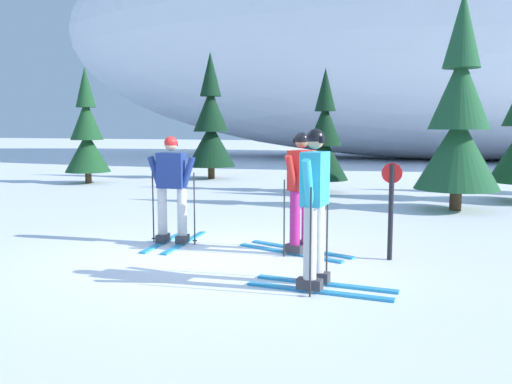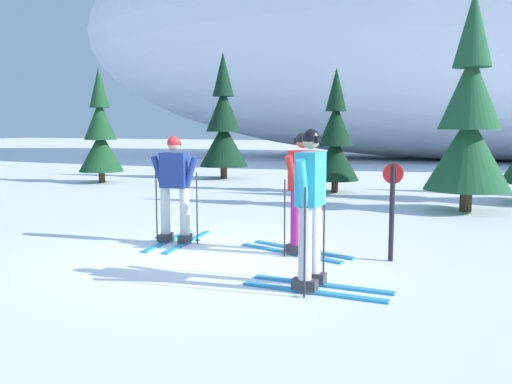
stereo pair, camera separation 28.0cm
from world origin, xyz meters
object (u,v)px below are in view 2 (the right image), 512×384
object	(u,v)px
skier_navy_jacket	(175,188)
trail_marker_post	(392,206)
pine_tree_far_left	(100,135)
pine_tree_left	(223,126)
pine_tree_center_right	(469,120)
pine_tree_center_left	(335,141)
skier_red_jacket	(302,192)
skier_cyan_jacket	(311,206)

from	to	relation	value
skier_navy_jacket	trail_marker_post	bearing A→B (deg)	0.74
skier_navy_jacket	pine_tree_far_left	xyz separation A→B (m)	(-6.85, 7.38, 0.67)
trail_marker_post	pine_tree_left	bearing A→B (deg)	125.05
skier_navy_jacket	pine_tree_far_left	world-z (taller)	pine_tree_far_left
pine_tree_center_right	skier_navy_jacket	bearing A→B (deg)	-130.05
pine_tree_center_left	trail_marker_post	distance (m)	7.92
skier_red_jacket	skier_cyan_jacket	bearing A→B (deg)	-70.48
pine_tree_left	trail_marker_post	distance (m)	12.31
skier_navy_jacket	pine_tree_center_left	world-z (taller)	pine_tree_center_left
skier_red_jacket	pine_tree_far_left	distance (m)	11.56
pine_tree_center_left	pine_tree_center_right	distance (m)	4.24
pine_tree_center_left	trail_marker_post	world-z (taller)	pine_tree_center_left
skier_red_jacket	pine_tree_far_left	xyz separation A→B (m)	(-8.91, 7.33, 0.65)
skier_navy_jacket	pine_tree_left	size ratio (longest dim) A/B	0.40
pine_tree_center_right	trail_marker_post	bearing A→B (deg)	-100.65
skier_red_jacket	pine_tree_far_left	bearing A→B (deg)	140.58
skier_navy_jacket	trail_marker_post	size ratio (longest dim) A/B	1.28
skier_cyan_jacket	skier_navy_jacket	size ratio (longest dim) A/B	1.05
pine_tree_center_right	trail_marker_post	distance (m)	5.30
pine_tree_left	pine_tree_center_left	world-z (taller)	pine_tree_left
skier_cyan_jacket	pine_tree_center_left	world-z (taller)	pine_tree_center_left
pine_tree_left	trail_marker_post	world-z (taller)	pine_tree_left
skier_red_jacket	pine_tree_left	distance (m)	11.61
skier_navy_jacket	pine_tree_far_left	size ratio (longest dim) A/B	0.47
pine_tree_center_left	pine_tree_center_right	xyz separation A→B (m)	(3.44, -2.41, 0.53)
skier_navy_jacket	pine_tree_center_right	distance (m)	6.78
skier_cyan_jacket	skier_navy_jacket	bearing A→B (deg)	148.62
pine_tree_far_left	skier_cyan_jacket	bearing A→B (deg)	-43.41
pine_tree_left	skier_cyan_jacket	bearing A→B (deg)	-61.52
skier_red_jacket	trail_marker_post	size ratio (longest dim) A/B	1.35
skier_navy_jacket	trail_marker_post	xyz separation A→B (m)	(3.35, 0.04, -0.11)
pine_tree_left	pine_tree_center_left	size ratio (longest dim) A/B	1.27
skier_cyan_jacket	pine_tree_center_left	bearing A→B (deg)	101.08
skier_red_jacket	pine_tree_center_left	bearing A→B (deg)	99.12
pine_tree_center_right	trail_marker_post	xyz separation A→B (m)	(-0.95, -5.08, -1.20)
pine_tree_center_left	pine_tree_center_right	bearing A→B (deg)	-35.00
pine_tree_center_left	pine_tree_left	bearing A→B (deg)	150.72
trail_marker_post	skier_cyan_jacket	bearing A→B (deg)	-112.81
pine_tree_far_left	pine_tree_center_right	size ratio (longest dim) A/B	0.79
skier_red_jacket	pine_tree_left	xyz separation A→B (m)	(-5.76, 10.04, 0.92)
skier_cyan_jacket	trail_marker_post	world-z (taller)	skier_cyan_jacket
skier_cyan_jacket	pine_tree_far_left	world-z (taller)	pine_tree_far_left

